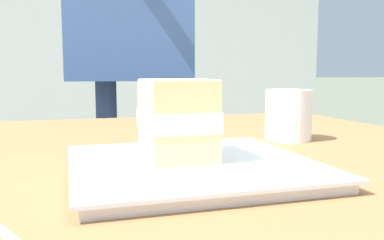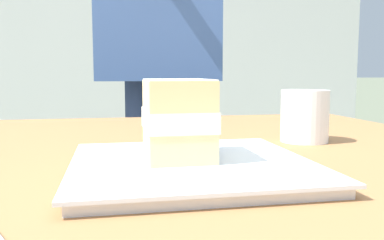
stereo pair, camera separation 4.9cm
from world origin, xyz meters
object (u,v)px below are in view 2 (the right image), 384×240
Objects in this scene: dessert_plate at (192,166)px; coffee_cup at (305,115)px; cake_slice at (178,119)px; diner_person at (158,7)px.

coffee_cup reaches higher than dessert_plate.
coffee_cup is at bearing -55.66° from cake_slice.
cake_slice is 1.16× the size of coffee_cup.
dessert_plate is 1.11m from diner_person.
cake_slice is at bearing 124.34° from coffee_cup.
cake_slice is 1.08m from diner_person.
diner_person is at bearing -4.18° from dessert_plate.
diner_person reaches higher than dessert_plate.
dessert_plate is at bearing 175.82° from diner_person.
diner_person is at bearing -5.04° from cake_slice.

